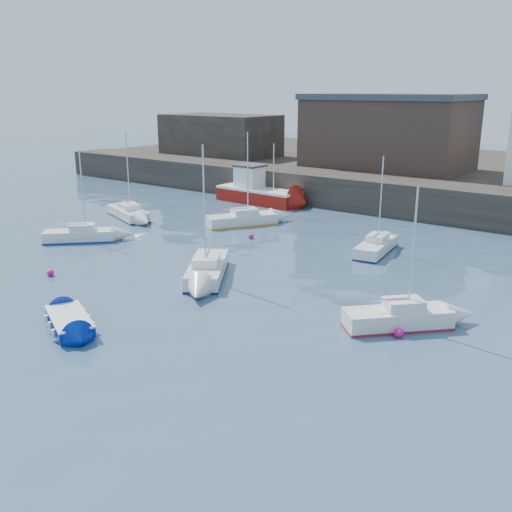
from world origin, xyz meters
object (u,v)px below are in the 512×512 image
Objects in this scene: sailboat_c at (398,317)px; sailboat_e at (128,213)px; fishing_boat at (258,191)px; sailboat_a at (80,235)px; sailboat_h at (242,219)px; buoy_mid at (398,337)px; blue_dinghy at (70,322)px; sailboat_b at (207,269)px; buoy_far at (251,238)px; buoy_near at (51,276)px; sailboat_f at (376,246)px.

sailboat_c is 29.81m from sailboat_e.
sailboat_a reaches higher than fishing_boat.
sailboat_a is at bearing -119.33° from sailboat_h.
buoy_mid is (25.89, -1.91, -0.47)m from sailboat_a.
sailboat_b is at bearing 89.80° from blue_dinghy.
buoy_far is at bearing 147.91° from buoy_mid.
buoy_mid is at bearing -32.09° from buoy_far.
sailboat_e reaches higher than blue_dinghy.
sailboat_b is 1.07× the size of sailboat_e.
sailboat_c is at bearing -16.31° from sailboat_e.
buoy_near is at bearing -93.21° from sailboat_h.
sailboat_f is 14.44× the size of buoy_mid.
blue_dinghy is 32.66m from fishing_boat.
buoy_mid is (12.74, 8.47, -0.40)m from blue_dinghy.
sailboat_a reaches higher than sailboat_f.
sailboat_f reaches higher than blue_dinghy.
buoy_far is at bearing 111.36° from sailboat_b.
buoy_mid is (12.71, -1.23, -0.52)m from sailboat_b.
sailboat_a reaches higher than buoy_far.
sailboat_h is (-6.78, 21.72, 0.09)m from blue_dinghy.
sailboat_h is 16.53× the size of buoy_mid.
sailboat_e is at bearing 153.57° from sailboat_b.
buoy_near is at bearing 151.55° from blue_dinghy.
sailboat_e is 16.12m from buoy_near.
sailboat_f reaches higher than buoy_mid.
sailboat_h is at bearing 60.67° from sailboat_a.
sailboat_e reaches higher than buoy_near.
sailboat_b is at bearing -2.92° from sailboat_a.
buoy_far is (3.32, -3.10, -0.49)m from sailboat_h.
fishing_boat is at bearing 98.38° from buoy_near.
buoy_near is (5.39, -6.17, -0.47)m from sailboat_a.
sailboat_b is 9.59m from buoy_far.
sailboat_a is 16.23× the size of buoy_far.
sailboat_b is 1.18× the size of sailboat_c.
sailboat_b reaches higher than sailboat_a.
sailboat_e is 30.56m from buoy_mid.
blue_dinghy reaches higher than buoy_near.
sailboat_h is at bearing 145.81° from buoy_mid.
buoy_mid is (29.08, -9.37, -0.48)m from sailboat_e.
sailboat_f is at bearing 61.99° from sailboat_b.
sailboat_h is (4.86, -8.79, -0.65)m from fishing_boat.
sailboat_a is 25.97m from buoy_mid.
sailboat_f is (22.19, 2.78, -0.02)m from sailboat_e.
blue_dinghy is 8.83m from buoy_near.
fishing_boat is 21.06× the size of buoy_near.
fishing_boat reaches higher than buoy_far.
sailboat_a is (-13.15, 10.37, 0.07)m from blue_dinghy.
buoy_far is (4.30, 14.42, 0.00)m from buoy_near.
sailboat_h is at bearing 119.52° from sailboat_b.
buoy_near is (-20.02, -5.26, -0.51)m from sailboat_c.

